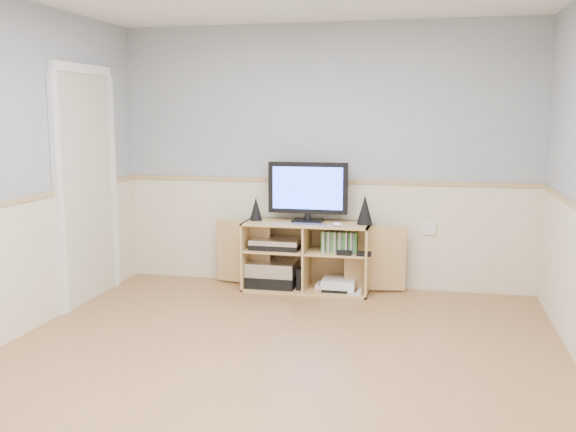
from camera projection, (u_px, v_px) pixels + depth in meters
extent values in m
cube|color=tan|center=(267.00, 373.00, 4.16)|extent=(4.00, 4.50, 0.02)
cube|color=#A4AEB2|center=(325.00, 157.00, 6.14)|extent=(4.00, 0.02, 2.50)
cube|color=#A4AEB2|center=(65.00, 260.00, 1.78)|extent=(4.00, 0.02, 2.50)
cube|color=beige|center=(324.00, 234.00, 6.24)|extent=(4.00, 0.01, 1.00)
cube|color=tan|center=(324.00, 181.00, 6.15)|extent=(4.00, 0.02, 0.04)
cube|color=beige|center=(86.00, 189.00, 5.67)|extent=(0.03, 0.82, 2.00)
cube|color=tan|center=(306.00, 289.00, 6.11)|extent=(1.18, 0.44, 0.02)
cube|color=tan|center=(307.00, 224.00, 6.01)|extent=(1.18, 0.44, 0.02)
cube|color=tan|center=(248.00, 254.00, 6.18)|extent=(0.02, 0.44, 0.65)
cube|color=tan|center=(368.00, 259.00, 5.93)|extent=(0.02, 0.44, 0.65)
cube|color=tan|center=(311.00, 252.00, 6.26)|extent=(1.18, 0.02, 0.65)
cube|color=tan|center=(307.00, 256.00, 6.06)|extent=(0.02, 0.42, 0.61)
cube|color=tan|center=(276.00, 249.00, 6.11)|extent=(0.56, 0.40, 0.02)
cube|color=tan|center=(338.00, 252.00, 5.99)|extent=(0.56, 0.40, 0.02)
cube|color=tan|center=(243.00, 252.00, 6.25)|extent=(0.56, 0.12, 0.61)
cube|color=tan|center=(375.00, 258.00, 5.98)|extent=(0.56, 0.12, 0.61)
cube|color=black|center=(308.00, 221.00, 6.05)|extent=(0.28, 0.18, 0.02)
cube|color=black|center=(308.00, 216.00, 6.05)|extent=(0.05, 0.04, 0.06)
cube|color=black|center=(308.00, 188.00, 6.01)|extent=(0.75, 0.05, 0.48)
cube|color=#3053FF|center=(307.00, 188.00, 5.98)|extent=(0.66, 0.01, 0.40)
cone|color=black|center=(256.00, 209.00, 6.12)|extent=(0.12, 0.12, 0.22)
cone|color=black|center=(365.00, 210.00, 5.89)|extent=(0.15, 0.15, 0.27)
cube|color=silver|center=(309.00, 225.00, 5.86)|extent=(0.30, 0.13, 0.01)
ellipsoid|color=white|center=(337.00, 224.00, 5.80)|extent=(0.11, 0.09, 0.04)
cube|color=black|center=(272.00, 280.00, 6.17)|extent=(0.46, 0.35, 0.11)
cube|color=silver|center=(272.00, 268.00, 6.15)|extent=(0.46, 0.35, 0.13)
cube|color=black|center=(276.00, 246.00, 6.11)|extent=(0.46, 0.32, 0.05)
cube|color=silver|center=(276.00, 241.00, 6.10)|extent=(0.46, 0.32, 0.05)
cube|color=black|center=(300.00, 278.00, 6.05)|extent=(0.04, 0.14, 0.20)
cube|color=white|center=(327.00, 286.00, 6.09)|extent=(0.21, 0.16, 0.05)
cube|color=black|center=(339.00, 289.00, 6.02)|extent=(0.30, 0.24, 0.03)
cube|color=white|center=(339.00, 283.00, 6.01)|extent=(0.31, 0.26, 0.08)
cube|color=white|center=(359.00, 292.00, 5.90)|extent=(0.04, 0.14, 0.03)
cube|color=white|center=(359.00, 287.00, 6.06)|extent=(0.09, 0.15, 0.03)
cube|color=#3F8C3F|center=(340.00, 242.00, 5.95)|extent=(0.33, 0.14, 0.19)
cube|color=white|center=(429.00, 228.00, 6.00)|extent=(0.12, 0.03, 0.12)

